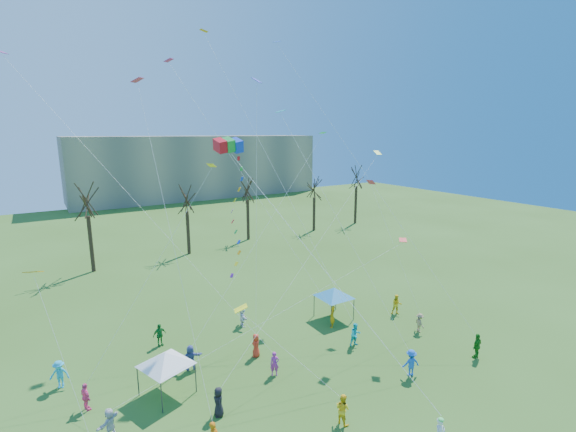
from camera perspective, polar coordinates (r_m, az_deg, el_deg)
ground at (r=25.46m, az=7.80°, el=-27.06°), size 160.00×160.00×0.00m
distant_building at (r=103.40m, az=-12.55°, el=6.89°), size 60.00×14.00×15.00m
bare_tree_row at (r=55.11m, az=-12.58°, el=1.98°), size 70.22×8.75×10.41m
big_box_kite at (r=25.08m, az=-6.72°, el=-0.33°), size 3.78×7.19×18.67m
canopy_tent_white at (r=27.00m, az=-17.01°, el=-18.82°), size 3.57×3.57×2.83m
canopy_tent_blue at (r=35.43m, az=6.56°, el=-10.73°), size 3.76×3.76×2.82m
festival_crowd at (r=28.93m, az=-2.74°, el=-19.55°), size 27.26×14.65×1.86m
small_kites_aloft at (r=30.08m, az=-4.95°, el=9.12°), size 27.82×20.40×34.18m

